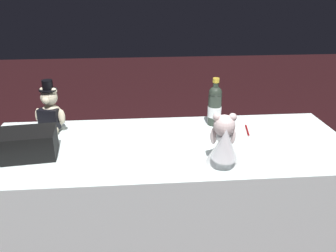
% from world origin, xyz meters
% --- Properties ---
extents(reception_table, '(1.87, 0.75, 0.77)m').
position_xyz_m(reception_table, '(0.00, 0.00, 0.38)').
color(reception_table, white).
rests_on(reception_table, ground_plane).
extents(teddy_bear_groom, '(0.17, 0.15, 0.29)m').
position_xyz_m(teddy_bear_groom, '(0.63, -0.23, 0.87)').
color(teddy_bear_groom, beige).
rests_on(teddy_bear_groom, reception_table).
extents(teddy_bear_bride, '(0.15, 0.20, 0.24)m').
position_xyz_m(teddy_bear_bride, '(-0.23, 0.23, 0.88)').
color(teddy_bear_bride, white).
rests_on(teddy_bear_bride, reception_table).
extents(champagne_bottle, '(0.08, 0.08, 0.27)m').
position_xyz_m(champagne_bottle, '(-0.29, -0.25, 0.89)').
color(champagne_bottle, '#2D362D').
rests_on(champagne_bottle, reception_table).
extents(signing_pen, '(0.04, 0.15, 0.01)m').
position_xyz_m(signing_pen, '(-0.45, -0.12, 0.77)').
color(signing_pen, maroon).
rests_on(signing_pen, reception_table).
extents(gift_case_black, '(0.30, 0.22, 0.12)m').
position_xyz_m(gift_case_black, '(0.68, 0.07, 0.83)').
color(gift_case_black, black).
rests_on(gift_case_black, reception_table).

